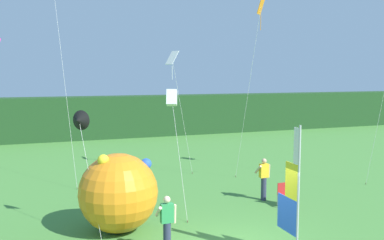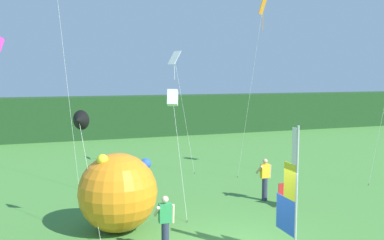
{
  "view_description": "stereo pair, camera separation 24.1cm",
  "coord_description": "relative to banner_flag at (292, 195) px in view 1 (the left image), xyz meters",
  "views": [
    {
      "loc": [
        -5.23,
        -10.43,
        5.09
      ],
      "look_at": [
        -0.21,
        3.32,
        3.51
      ],
      "focal_mm": 39.19,
      "sensor_mm": 36.0,
      "label": 1
    },
    {
      "loc": [
        -5.0,
        -10.51,
        5.09
      ],
      "look_at": [
        -0.21,
        3.32,
        3.51
      ],
      "focal_mm": 39.19,
      "sensor_mm": 36.0,
      "label": 2
    }
  ],
  "objects": [
    {
      "name": "distant_treeline",
      "position": [
        -1.21,
        24.62,
        -0.13
      ],
      "size": [
        80.0,
        2.4,
        3.36
      ],
      "primitive_type": "cube",
      "color": "#1E421E",
      "rests_on": "ground"
    },
    {
      "name": "banner_flag",
      "position": [
        0.0,
        0.0,
        0.0
      ],
      "size": [
        0.06,
        1.03,
        3.77
      ],
      "color": "#B7B7BC",
      "rests_on": "ground"
    },
    {
      "name": "kite_white_box_2",
      "position": [
        -1.46,
        6.39,
        2.36
      ],
      "size": [
        0.62,
        3.11,
        4.54
      ],
      "color": "brown",
      "rests_on": "ground"
    },
    {
      "name": "inflatable_balloon",
      "position": [
        -4.14,
        3.65,
        -0.51
      ],
      "size": [
        2.57,
        2.57,
        2.63
      ],
      "color": "orange",
      "rests_on": "ground"
    },
    {
      "name": "kite_white_diamond_3",
      "position": [
        0.05,
        10.98,
        3.85
      ],
      "size": [
        1.19,
        1.05,
        6.32
      ],
      "color": "brown",
      "rests_on": "ground"
    },
    {
      "name": "kite_orange_diamond_0",
      "position": [
        3.12,
        7.65,
        5.8
      ],
      "size": [
        0.79,
        1.66,
        8.56
      ],
      "color": "brown",
      "rests_on": "ground"
    },
    {
      "name": "folding_chair",
      "position": [
        2.41,
        4.1,
        -1.29
      ],
      "size": [
        0.51,
        0.51,
        0.89
      ],
      "color": "#BCBCC1",
      "rests_on": "ground"
    },
    {
      "name": "kite_black_delta_5",
      "position": [
        -5.27,
        4.21,
        1.81
      ],
      "size": [
        0.78,
        1.87,
        3.96
      ],
      "color": "brown",
      "rests_on": "ground"
    },
    {
      "name": "person_mid_field",
      "position": [
        -3.16,
        1.45,
        -0.91
      ],
      "size": [
        0.55,
        0.48,
        1.69
      ],
      "color": "#2D334C",
      "rests_on": "ground"
    },
    {
      "name": "person_near_banner",
      "position": [
        2.02,
        5.04,
        -0.88
      ],
      "size": [
        0.55,
        0.48,
        1.73
      ],
      "color": "#2D334C",
      "rests_on": "ground"
    }
  ]
}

